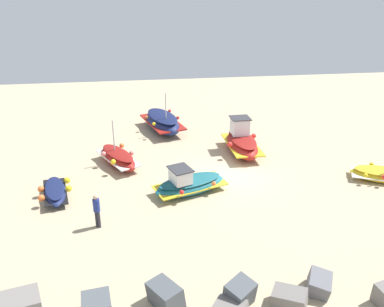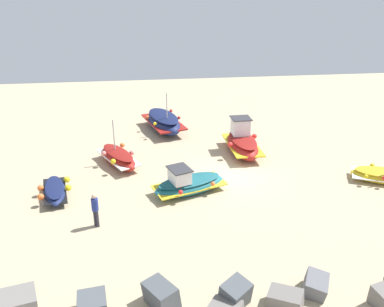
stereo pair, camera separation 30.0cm
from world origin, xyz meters
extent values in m
plane|color=tan|center=(0.00, 0.00, 0.00)|extent=(51.38, 51.38, 0.00)
ellipsoid|color=#1E6670|center=(2.70, 1.64, 0.38)|extent=(4.42, 2.88, 0.86)
cube|color=gold|center=(2.70, 1.64, 0.42)|extent=(4.28, 2.85, 0.16)
ellipsoid|color=#1A565F|center=(2.70, 1.64, 0.70)|extent=(3.88, 2.51, 0.20)
cube|color=white|center=(3.27, 1.84, 1.14)|extent=(1.25, 1.38, 0.75)
cube|color=#333338|center=(3.27, 1.84, 1.54)|extent=(1.46, 1.60, 0.06)
sphere|color=orange|center=(1.50, 2.13, 0.67)|extent=(0.25, 0.25, 0.25)
sphere|color=red|center=(3.00, 0.82, 0.69)|extent=(0.25, 0.25, 0.25)
sphere|color=red|center=(3.32, 2.78, 0.65)|extent=(0.25, 0.25, 0.25)
ellipsoid|color=gold|center=(-8.50, 1.82, 0.33)|extent=(3.72, 2.73, 0.76)
cube|color=white|center=(-8.50, 1.82, 0.36)|extent=(3.60, 2.68, 0.16)
ellipsoid|color=gold|center=(-8.50, 1.82, 0.61)|extent=(3.25, 2.37, 0.20)
sphere|color=red|center=(-8.16, 2.55, 0.59)|extent=(0.26, 0.26, 0.26)
sphere|color=yellow|center=(-8.39, 0.88, 0.59)|extent=(0.26, 0.26, 0.26)
sphere|color=yellow|center=(-7.29, 2.16, 0.56)|extent=(0.26, 0.26, 0.26)
ellipsoid|color=maroon|center=(6.72, -2.44, 0.46)|extent=(3.00, 4.09, 0.93)
cube|color=white|center=(6.72, -2.44, 0.51)|extent=(2.97, 3.98, 0.08)
ellipsoid|color=maroon|center=(6.72, -2.44, 0.85)|extent=(2.63, 3.60, 0.16)
cylinder|color=#B7B7BC|center=(6.91, -2.81, 1.91)|extent=(0.08, 0.08, 1.97)
sphere|color=orange|center=(6.48, -3.72, 0.82)|extent=(0.31, 0.31, 0.31)
sphere|color=#EA7F75|center=(7.58, -2.38, 0.86)|extent=(0.31, 0.31, 0.31)
sphere|color=#EA7F75|center=(5.85, -2.51, 0.76)|extent=(0.31, 0.31, 0.31)
sphere|color=yellow|center=(6.95, -1.17, 0.83)|extent=(0.31, 0.31, 0.31)
ellipsoid|color=navy|center=(3.48, -8.40, 0.64)|extent=(3.35, 5.34, 1.33)
cube|color=maroon|center=(3.48, -8.40, 0.71)|extent=(3.35, 5.17, 0.15)
ellipsoid|color=#151E45|center=(3.48, -8.40, 1.18)|extent=(2.93, 4.70, 0.25)
cylinder|color=#B7B7BC|center=(3.25, -7.57, 2.23)|extent=(0.08, 0.08, 1.90)
sphere|color=yellow|center=(4.20, -6.84, 1.13)|extent=(0.25, 0.25, 0.25)
sphere|color=red|center=(2.29, -8.29, 1.02)|extent=(0.25, 0.25, 0.25)
sphere|color=orange|center=(4.68, -8.51, 1.11)|extent=(0.25, 0.25, 0.25)
sphere|color=red|center=(2.77, -9.96, 1.08)|extent=(0.25, 0.25, 0.25)
ellipsoid|color=navy|center=(9.98, 1.17, 0.30)|extent=(1.78, 3.39, 0.64)
cube|color=black|center=(9.98, 1.17, 0.33)|extent=(1.77, 3.27, 0.10)
ellipsoid|color=#151E45|center=(9.98, 1.17, 0.55)|extent=(1.55, 2.98, 0.14)
sphere|color=yellow|center=(9.47, 0.20, 0.47)|extent=(0.35, 0.35, 0.35)
sphere|color=orange|center=(10.72, 1.04, 0.47)|extent=(0.35, 0.35, 0.35)
sphere|color=yellow|center=(9.24, 1.30, 0.53)|extent=(0.35, 0.35, 0.35)
sphere|color=orange|center=(10.49, 2.15, 0.53)|extent=(0.35, 0.35, 0.35)
ellipsoid|color=maroon|center=(-1.48, -3.28, 0.55)|extent=(1.91, 4.46, 1.12)
cube|color=gold|center=(-1.48, -3.28, 0.61)|extent=(1.97, 4.29, 0.10)
ellipsoid|color=maroon|center=(-1.48, -3.28, 1.02)|extent=(1.67, 3.93, 0.19)
cube|color=white|center=(-1.47, -3.98, 1.66)|extent=(1.14, 1.10, 1.11)
cube|color=#333338|center=(-1.47, -3.98, 2.25)|extent=(1.33, 1.28, 0.06)
sphere|color=red|center=(-0.45, -2.48, 0.99)|extent=(0.34, 0.34, 0.34)
sphere|color=red|center=(-2.51, -4.07, 0.87)|extent=(0.34, 0.34, 0.34)
cylinder|color=#2D2D38|center=(7.44, 4.46, 0.44)|extent=(0.14, 0.14, 0.87)
cylinder|color=#2D2D38|center=(7.56, 4.35, 0.44)|extent=(0.14, 0.14, 0.87)
cylinder|color=navy|center=(7.50, 4.41, 1.18)|extent=(0.32, 0.32, 0.62)
sphere|color=tan|center=(7.50, 4.41, 1.60)|extent=(0.22, 0.22, 0.22)
cube|color=slate|center=(-0.99, 10.00, 0.34)|extent=(1.27, 1.40, 0.90)
cube|color=slate|center=(0.38, 10.58, 0.34)|extent=(1.48, 1.29, 0.84)
cube|color=#4C5156|center=(2.14, 10.25, 0.50)|extent=(1.28, 1.38, 1.19)
cube|color=#4C5156|center=(4.76, 9.95, 0.46)|extent=(1.45, 1.58, 1.10)
camera|label=1|loc=(5.41, 21.15, 10.84)|focal=37.88mm
camera|label=2|loc=(5.12, 21.19, 10.84)|focal=37.88mm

